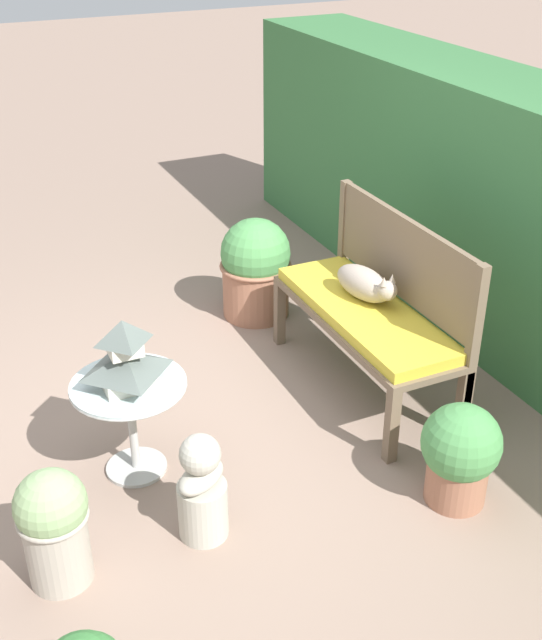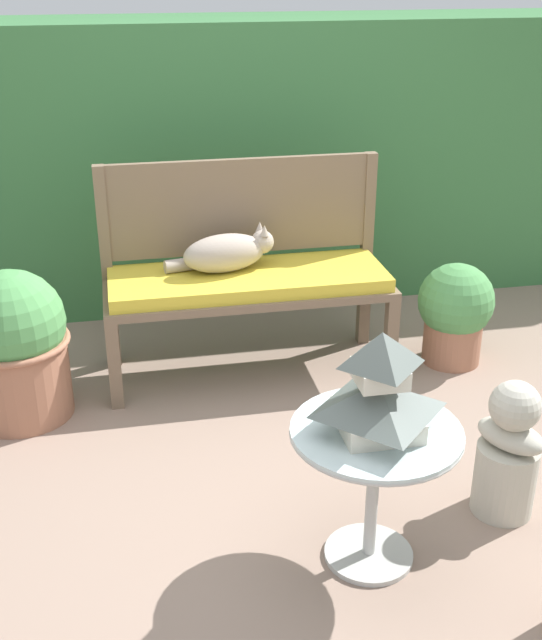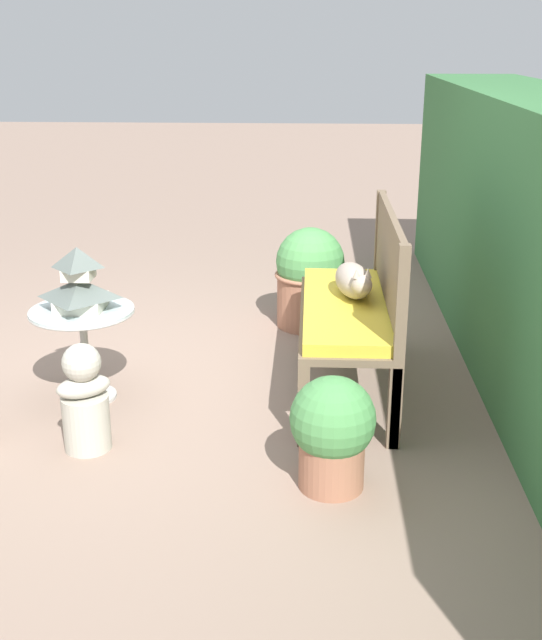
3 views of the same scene
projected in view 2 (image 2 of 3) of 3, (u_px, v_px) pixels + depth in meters
ground at (305, 502)px, 3.18m from camera, size 30.00×30.00×0.00m
foliage_hedge_back at (219, 161)px, 4.89m from camera, size 6.40×0.78×1.65m
garden_bench at (248, 287)px, 3.97m from camera, size 1.42×0.51×0.55m
bench_backrest at (240, 218)px, 4.07m from camera, size 1.42×0.06×1.06m
cat at (226, 252)px, 3.93m from camera, size 0.55×0.26×0.22m
patio_table at (375, 458)px, 2.72m from camera, size 0.58×0.58×0.54m
pagoda_birdhouse at (379, 389)px, 2.60m from camera, size 0.34×0.34×0.36m
garden_bust at (508, 454)px, 3.03m from camera, size 0.27×0.31×0.56m
potted_plant_patio_mid at (455, 312)px, 4.16m from camera, size 0.39×0.39×0.54m
potted_plant_path_edge at (15, 346)px, 3.64m from camera, size 0.50×0.50×0.71m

